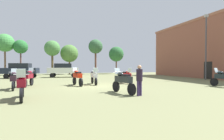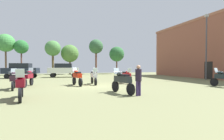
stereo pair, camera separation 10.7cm
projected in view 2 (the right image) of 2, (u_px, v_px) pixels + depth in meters
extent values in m
cube|color=olive|center=(95.00, 86.00, 13.64)|extent=(44.00, 52.00, 0.02)
cube|color=#94533F|center=(208.00, 51.00, 24.33)|extent=(6.00, 17.52, 7.80)
cube|color=#A16248|center=(208.00, 23.00, 24.23)|extent=(6.12, 17.87, 0.35)
cube|color=black|center=(209.00, 70.00, 20.83)|extent=(0.08, 1.20, 2.20)
cylinder|color=black|center=(96.00, 82.00, 13.94)|extent=(0.12, 0.64, 0.64)
cylinder|color=black|center=(92.00, 80.00, 15.37)|extent=(0.12, 0.64, 0.64)
cube|color=silver|center=(94.00, 75.00, 14.64)|extent=(0.37, 1.28, 0.36)
ellipsoid|color=silver|center=(94.00, 72.00, 14.36)|extent=(0.32, 0.48, 0.24)
cube|color=black|center=(93.00, 72.00, 14.85)|extent=(0.30, 0.56, 0.12)
cube|color=silver|center=(95.00, 70.00, 14.06)|extent=(0.36, 0.15, 0.39)
cylinder|color=#B7B7BC|center=(95.00, 71.00, 14.15)|extent=(0.62, 0.04, 0.04)
cylinder|color=black|center=(31.00, 81.00, 13.95)|extent=(0.23, 0.66, 0.65)
cylinder|color=black|center=(25.00, 83.00, 12.50)|extent=(0.23, 0.66, 0.65)
cube|color=maroon|center=(28.00, 76.00, 13.21)|extent=(0.58, 1.29, 0.36)
ellipsoid|color=maroon|center=(29.00, 72.00, 13.48)|extent=(0.40, 0.53, 0.24)
cube|color=black|center=(27.00, 73.00, 12.99)|extent=(0.39, 0.60, 0.12)
cube|color=silver|center=(31.00, 70.00, 13.79)|extent=(0.38, 0.21, 0.39)
cylinder|color=#B7B7BC|center=(30.00, 71.00, 13.70)|extent=(0.62, 0.15, 0.04)
cylinder|color=black|center=(130.00, 81.00, 14.86)|extent=(0.15, 0.61, 0.60)
cylinder|color=black|center=(122.00, 79.00, 16.36)|extent=(0.15, 0.61, 0.60)
cube|color=red|center=(126.00, 75.00, 15.59)|extent=(0.44, 1.39, 0.36)
ellipsoid|color=red|center=(128.00, 72.00, 15.30)|extent=(0.35, 0.50, 0.24)
cube|color=black|center=(125.00, 72.00, 15.81)|extent=(0.33, 0.58, 0.12)
cube|color=silver|center=(129.00, 70.00, 14.98)|extent=(0.37, 0.17, 0.39)
cylinder|color=#B7B7BC|center=(129.00, 71.00, 15.08)|extent=(0.62, 0.07, 0.04)
cylinder|color=black|center=(115.00, 86.00, 10.49)|extent=(0.27, 0.67, 0.66)
cylinder|color=black|center=(131.00, 89.00, 9.14)|extent=(0.27, 0.67, 0.66)
cube|color=#262C2D|center=(122.00, 79.00, 9.80)|extent=(0.66, 1.39, 0.36)
ellipsoid|color=#262C2D|center=(120.00, 74.00, 10.06)|extent=(0.42, 0.54, 0.24)
cube|color=black|center=(125.00, 75.00, 9.60)|extent=(0.42, 0.61, 0.12)
cube|color=silver|center=(117.00, 71.00, 10.34)|extent=(0.39, 0.23, 0.39)
cylinder|color=#B7B7BC|center=(117.00, 72.00, 10.25)|extent=(0.61, 0.18, 0.04)
cylinder|color=black|center=(214.00, 82.00, 13.47)|extent=(0.21, 0.64, 0.63)
cube|color=black|center=(224.00, 77.00, 12.77)|extent=(0.54, 1.36, 0.36)
ellipsoid|color=black|center=(220.00, 73.00, 13.03)|extent=(0.38, 0.52, 0.24)
cube|color=silver|center=(216.00, 70.00, 13.32)|extent=(0.38, 0.20, 0.39)
cylinder|color=#B7B7BC|center=(217.00, 71.00, 13.23)|extent=(0.62, 0.12, 0.04)
cylinder|color=black|center=(20.00, 95.00, 7.26)|extent=(0.21, 0.66, 0.65)
cylinder|color=black|center=(22.00, 91.00, 8.72)|extent=(0.21, 0.66, 0.65)
cube|color=maroon|center=(21.00, 82.00, 7.98)|extent=(0.55, 1.42, 0.36)
ellipsoid|color=maroon|center=(20.00, 77.00, 7.69)|extent=(0.38, 0.52, 0.24)
cube|color=black|center=(21.00, 77.00, 8.19)|extent=(0.37, 0.60, 0.12)
cube|color=silver|center=(20.00, 73.00, 7.38)|extent=(0.38, 0.20, 0.39)
cylinder|color=#B7B7BC|center=(20.00, 74.00, 7.47)|extent=(0.62, 0.12, 0.04)
cylinder|color=black|center=(74.00, 81.00, 14.46)|extent=(0.27, 0.67, 0.67)
cylinder|color=black|center=(80.00, 82.00, 13.17)|extent=(0.27, 0.67, 0.67)
cube|color=red|center=(77.00, 75.00, 13.80)|extent=(0.65, 1.33, 0.36)
ellipsoid|color=red|center=(76.00, 72.00, 14.04)|extent=(0.42, 0.54, 0.24)
cube|color=black|center=(78.00, 73.00, 13.61)|extent=(0.42, 0.61, 0.12)
cube|color=silver|center=(75.00, 70.00, 14.31)|extent=(0.39, 0.23, 0.39)
cylinder|color=#B7B7BC|center=(75.00, 70.00, 14.23)|extent=(0.61, 0.18, 0.04)
cylinder|color=black|center=(14.00, 84.00, 12.16)|extent=(0.21, 0.61, 0.60)
cylinder|color=black|center=(13.00, 86.00, 10.81)|extent=(0.21, 0.61, 0.60)
cube|color=#2D1B25|center=(13.00, 78.00, 11.47)|extent=(0.56, 1.33, 0.36)
ellipsoid|color=#2D1B25|center=(13.00, 74.00, 11.73)|extent=(0.39, 0.52, 0.24)
cube|color=black|center=(13.00, 75.00, 11.27)|extent=(0.38, 0.60, 0.12)
cube|color=silver|center=(14.00, 71.00, 12.01)|extent=(0.38, 0.21, 0.39)
cylinder|color=#B7B7BC|center=(14.00, 72.00, 11.92)|extent=(0.62, 0.13, 0.04)
cylinder|color=black|center=(52.00, 75.00, 23.45)|extent=(0.66, 0.30, 0.64)
cylinder|color=black|center=(54.00, 75.00, 24.87)|extent=(0.66, 0.30, 0.64)
cylinder|color=black|center=(74.00, 75.00, 23.99)|extent=(0.66, 0.30, 0.64)
cylinder|color=black|center=(74.00, 75.00, 25.41)|extent=(0.66, 0.30, 0.64)
cube|color=white|center=(64.00, 70.00, 24.42)|extent=(4.50, 2.35, 0.75)
cube|color=black|center=(64.00, 66.00, 24.40)|extent=(2.55, 1.88, 0.61)
cylinder|color=black|center=(7.00, 76.00, 21.31)|extent=(0.67, 0.33, 0.64)
cylinder|color=black|center=(12.00, 76.00, 22.74)|extent=(0.67, 0.33, 0.64)
cylinder|color=black|center=(31.00, 76.00, 21.73)|extent=(0.67, 0.33, 0.64)
cylinder|color=black|center=(34.00, 75.00, 23.15)|extent=(0.67, 0.33, 0.64)
cube|color=black|center=(21.00, 71.00, 22.22)|extent=(4.55, 2.52, 0.75)
cube|color=black|center=(21.00, 66.00, 22.20)|extent=(2.60, 1.97, 0.61)
cylinder|color=#32244E|center=(140.00, 88.00, 9.02)|extent=(0.14, 0.14, 0.81)
cylinder|color=#32244E|center=(137.00, 89.00, 8.94)|extent=(0.14, 0.14, 0.81)
cylinder|color=black|center=(138.00, 75.00, 8.96)|extent=(0.41, 0.41, 0.64)
sphere|color=tan|center=(138.00, 67.00, 8.95)|extent=(0.22, 0.22, 0.22)
cylinder|color=brown|center=(21.00, 62.00, 30.41)|extent=(0.26, 0.26, 4.59)
sphere|color=#27672F|center=(21.00, 47.00, 30.35)|extent=(2.47, 2.47, 2.47)
cylinder|color=brown|center=(53.00, 63.00, 31.56)|extent=(0.39, 0.39, 4.35)
sphere|color=#477D3E|center=(53.00, 48.00, 31.50)|extent=(2.90, 2.90, 2.90)
cylinder|color=brown|center=(70.00, 66.00, 33.65)|extent=(0.31, 0.31, 3.39)
sphere|color=#4B7835|center=(70.00, 53.00, 33.60)|extent=(3.51, 3.51, 3.51)
cylinder|color=brown|center=(6.00, 61.00, 29.72)|extent=(0.29, 0.29, 5.05)
sphere|color=#3E843F|center=(6.00, 43.00, 29.65)|extent=(3.16, 3.16, 3.16)
cylinder|color=brown|center=(96.00, 62.00, 34.55)|extent=(0.38, 0.38, 5.04)
sphere|color=#335D38|center=(96.00, 46.00, 34.48)|extent=(2.93, 2.93, 2.93)
cylinder|color=brown|center=(117.00, 66.00, 36.05)|extent=(0.27, 0.27, 3.51)
sphere|color=#2B6231|center=(117.00, 54.00, 36.00)|extent=(3.21, 3.21, 3.21)
cylinder|color=#47474C|center=(206.00, 48.00, 19.53)|extent=(0.16, 0.16, 7.37)
cube|color=#B2B2AD|center=(207.00, 16.00, 19.44)|extent=(0.44, 0.24, 0.30)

